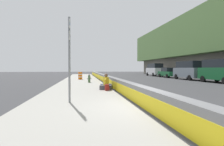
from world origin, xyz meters
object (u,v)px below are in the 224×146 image
parked_car_midline (168,73)px  parked_car_third (221,70)px  seated_person_middle (106,83)px  backpack (107,87)px  fire_hydrant (89,78)px  route_sign_post (69,53)px  construction_barrel (80,76)px  parked_car_fourth (189,70)px  seated_person_foreground (106,84)px  parked_car_far (155,69)px

parked_car_midline → parked_car_third: bearing=-178.9°
seated_person_middle → parked_car_midline: bearing=-38.4°
backpack → fire_hydrant: bearing=7.5°
route_sign_post → backpack: 4.79m
route_sign_post → parked_car_midline: bearing=-34.7°
parked_car_midline → construction_barrel: bearing=109.8°
route_sign_post → parked_car_fourth: bearing=-44.2°
route_sign_post → backpack: (3.88, -2.09, -1.88)m
fire_hydrant → seated_person_foreground: size_ratio=0.81×
route_sign_post → fire_hydrant: size_ratio=4.09×
parked_car_third → parked_car_midline: parked_car_third is taller
construction_barrel → parked_car_far: 19.12m
seated_person_foreground → backpack: size_ratio=2.72×
backpack → parked_car_far: bearing=-28.4°
fire_hydrant → parked_car_midline: bearing=-51.7°
fire_hydrant → seated_person_foreground: (-6.28, -0.94, -0.11)m
backpack → parked_car_midline: parked_car_midline is taller
parked_car_fourth → parked_car_midline: parked_car_fourth is taller
route_sign_post → parked_car_third: bearing=-57.4°
seated_person_foreground → parked_car_midline: bearing=-36.8°
seated_person_foreground → parked_car_midline: 21.52m
seated_person_foreground → parked_car_far: bearing=-28.9°
seated_person_foreground → fire_hydrant: bearing=8.5°
parked_car_midline → parked_car_far: parked_car_far is taller
construction_barrel → parked_car_midline: 15.74m
parked_car_midline → seated_person_middle: bearing=141.6°
route_sign_post → parked_car_third: route_sign_post is taller
parked_car_far → parked_car_fourth: bearing=179.3°
fire_hydrant → parked_car_third: 14.13m
construction_barrel → parked_car_third: (-6.62, -15.04, 0.73)m
fire_hydrant → backpack: 6.95m
seated_person_middle → seated_person_foreground: bearing=173.8°
seated_person_middle → parked_car_fourth: bearing=-52.2°
backpack → parked_car_third: bearing=-66.0°
fire_hydrant → parked_car_third: bearing=-94.2°
route_sign_post → seated_person_middle: (5.56, -2.24, -1.74)m
seated_person_foreground → construction_barrel: size_ratio=1.14×
backpack → parked_car_midline: bearing=-35.9°
backpack → parked_car_midline: (17.83, -12.93, 0.53)m
fire_hydrant → parked_car_far: parked_car_far is taller
parked_car_third → construction_barrel: bearing=66.2°
route_sign_post → seated_person_foreground: bearing=-25.3°
route_sign_post → parked_car_midline: (21.71, -15.02, -1.35)m
seated_person_foreground → backpack: (-0.61, 0.03, -0.15)m
parked_car_fourth → parked_car_midline: 6.22m
construction_barrel → parked_car_fourth: bearing=-93.3°
seated_person_foreground → seated_person_middle: seated_person_foreground is taller
construction_barrel → parked_car_third: size_ratio=0.18×
seated_person_foreground → backpack: 0.63m
parked_car_third → parked_car_far: bearing=0.1°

